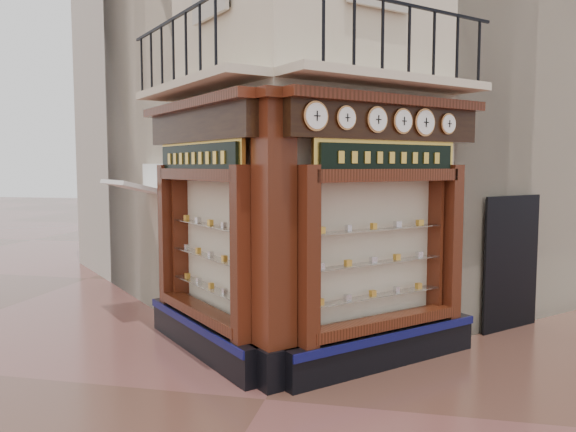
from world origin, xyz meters
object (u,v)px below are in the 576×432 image
(clock_c, at_px, (377,120))
(signboard_left, at_px, (197,158))
(corner_pilaster, at_px, (274,244))
(clock_b, at_px, (346,118))
(clock_e, at_px, (424,122))
(signboard_right, at_px, (389,158))
(clock_f, at_px, (448,124))
(clock_a, at_px, (316,116))
(clock_d, at_px, (403,121))
(awning, at_px, (138,319))

(clock_c, xyz_separation_m, signboard_left, (-2.76, 0.32, -0.52))
(corner_pilaster, relative_size, clock_c, 10.88)
(clock_b, relative_size, clock_e, 0.79)
(clock_e, height_order, signboard_right, clock_e)
(corner_pilaster, height_order, clock_f, corner_pilaster)
(clock_e, distance_m, signboard_left, 3.48)
(signboard_left, xyz_separation_m, signboard_right, (2.92, 0.00, -0.00))
(clock_a, xyz_separation_m, clock_f, (1.75, 1.75, 0.00))
(corner_pilaster, bearing_deg, clock_d, -12.67)
(clock_b, bearing_deg, corner_pilaster, 153.78)
(clock_e, bearing_deg, clock_a, -180.00)
(clock_e, bearing_deg, clock_d, -180.00)
(corner_pilaster, xyz_separation_m, clock_c, (1.30, 0.70, 1.67))
(clock_b, distance_m, signboard_right, 1.03)
(clock_b, bearing_deg, clock_f, 0.00)
(clock_b, distance_m, awning, 6.09)
(corner_pilaster, relative_size, awning, 2.57)
(clock_a, xyz_separation_m, signboard_left, (-2.02, 1.06, -0.52))
(corner_pilaster, relative_size, clock_a, 10.31)
(clock_b, height_order, clock_d, clock_d)
(corner_pilaster, relative_size, signboard_right, 2.06)
(clock_c, bearing_deg, clock_a, -180.00)
(clock_b, height_order, awning, clock_b)
(clock_e, xyz_separation_m, signboard_left, (-3.42, -0.34, -0.52))
(clock_e, distance_m, signboard_right, 0.80)
(corner_pilaster, height_order, clock_a, corner_pilaster)
(clock_d, xyz_separation_m, signboard_left, (-3.11, -0.03, -0.52))
(clock_b, height_order, signboard_left, clock_b)
(signboard_left, bearing_deg, corner_pilaster, -169.75)
(clock_b, distance_m, clock_f, 1.98)
(corner_pilaster, bearing_deg, signboard_left, 100.25)
(clock_b, bearing_deg, clock_d, -0.00)
(signboard_left, height_order, signboard_right, signboard_left)
(clock_a, xyz_separation_m, clock_e, (1.40, 1.40, 0.00))
(corner_pilaster, xyz_separation_m, clock_f, (2.32, 1.71, 1.67))
(clock_f, bearing_deg, clock_d, -180.00)
(corner_pilaster, bearing_deg, clock_a, -49.25)
(corner_pilaster, distance_m, clock_f, 3.33)
(clock_c, relative_size, clock_e, 0.90)
(clock_c, bearing_deg, clock_d, -0.00)
(signboard_right, bearing_deg, clock_d, -36.38)
(clock_d, relative_size, awning, 0.24)
(awning, height_order, signboard_left, signboard_left)
(signboard_right, bearing_deg, clock_a, -175.43)
(clock_f, height_order, signboard_left, clock_f)
(clock_b, distance_m, clock_d, 1.03)
(clock_a, bearing_deg, corner_pilaster, 130.75)
(clock_b, xyz_separation_m, signboard_left, (-2.38, 0.70, -0.52))
(clock_d, xyz_separation_m, signboard_right, (-0.18, -0.03, -0.52))
(awning, xyz_separation_m, signboard_right, (4.84, -1.66, 3.10))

